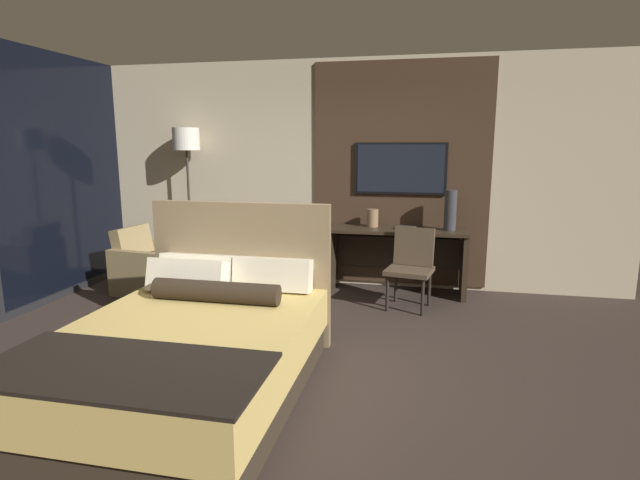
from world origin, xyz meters
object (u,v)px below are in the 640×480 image
desk (397,250)px  desk_chair (411,261)px  vase_short (373,218)px  floor_lamp (187,152)px  armchair_by_window (152,269)px  tv (400,169)px  book (405,228)px  bed (192,347)px  vase_tall (450,210)px

desk → desk_chair: (0.19, -0.52, -0.01)m
vase_short → floor_lamp: bearing=-179.5°
armchair_by_window → floor_lamp: size_ratio=0.43×
tv → armchair_by_window: (-2.94, -0.78, -1.22)m
tv → vase_short: size_ratio=5.17×
desk_chair → book: size_ratio=3.44×
desk → tv: bearing=90.0°
bed → desk: size_ratio=1.38×
bed → desk: (1.29, 2.81, 0.20)m
desk → vase_tall: size_ratio=3.46×
floor_lamp → vase_short: 2.52m
book → desk_chair: bearing=-79.0°
book → armchair_by_window: bearing=-170.1°
armchair_by_window → vase_short: (2.63, 0.62, 0.63)m
bed → vase_tall: 3.44m
desk_chair → bed: bearing=-111.9°
bed → book: (1.39, 2.78, 0.48)m
vase_short → tv: bearing=27.4°
vase_tall → book: size_ratio=1.86×
vase_tall → bed: bearing=-124.1°
desk_chair → armchair_by_window: (-3.13, -0.04, -0.24)m
bed → vase_tall: bearing=55.9°
armchair_by_window → bed: bearing=-136.7°
desk_chair → armchair_by_window: bearing=-168.2°
vase_short → desk_chair: bearing=-49.3°
book → tv: bearing=111.1°
floor_lamp → vase_tall: size_ratio=4.21×
desk → vase_short: 0.48m
desk_chair → armchair_by_window: size_ratio=1.02×
tv → desk_chair: tv is taller
vase_tall → desk_chair: bearing=-129.3°
tv → vase_short: bearing=-152.6°
bed → floor_lamp: floor_lamp is taller
desk → desk_chair: size_ratio=1.87×
desk → book: (0.09, -0.02, 0.28)m
desk_chair → book: 0.58m
tv → vase_tall: tv is taller
bed → armchair_by_window: 2.79m
tv → desk_chair: size_ratio=1.27×
tv → bed: bearing=-113.1°
vase_short → desk: bearing=-11.1°
vase_short → book: bearing=-11.9°
bed → desk_chair: bearing=57.1°
desk_chair → tv: bearing=115.5°
desk → tv: 0.98m
armchair_by_window → floor_lamp: bearing=-14.7°
desk → tv: tv is taller
floor_lamp → armchair_by_window: bearing=-111.8°
bed → desk: bed is taller
desk_chair → vase_short: 0.85m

